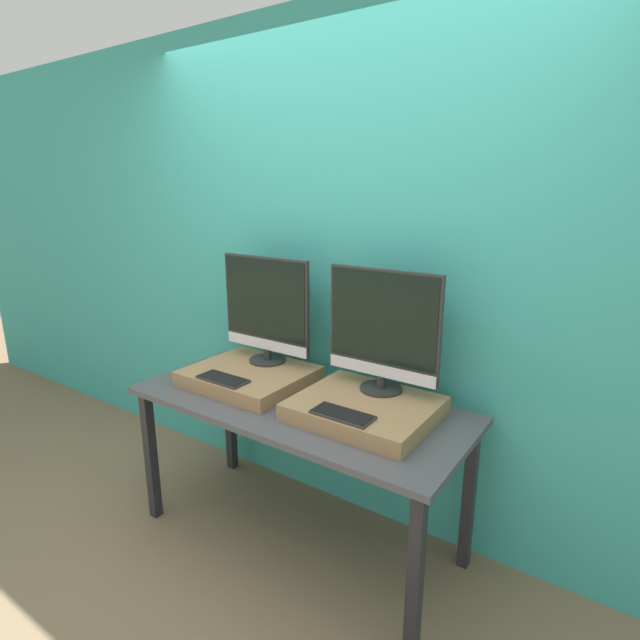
# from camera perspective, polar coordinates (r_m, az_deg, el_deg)

# --- Properties ---
(ground_plane) EXTENTS (12.00, 12.00, 0.00)m
(ground_plane) POSITION_cam_1_polar(r_m,az_deg,el_deg) (2.59, -7.75, -27.49)
(ground_plane) COLOR #756047
(wall_back) EXTENTS (8.00, 0.04, 2.60)m
(wall_back) POSITION_cam_1_polar(r_m,az_deg,el_deg) (2.57, 3.00, 5.08)
(wall_back) COLOR teal
(wall_back) RESTS_ON ground_plane
(workbench) EXTENTS (1.63, 0.71, 0.76)m
(workbench) POSITION_cam_1_polar(r_m,az_deg,el_deg) (2.43, -2.59, -10.99)
(workbench) COLOR #47474C
(workbench) RESTS_ON ground_plane
(wooden_riser_left) EXTENTS (0.59, 0.51, 0.08)m
(wooden_riser_left) POSITION_cam_1_polar(r_m,az_deg,el_deg) (2.61, -8.06, -6.34)
(wooden_riser_left) COLOR #99754C
(wooden_riser_left) RESTS_ON workbench
(monitor_left) EXTENTS (0.54, 0.20, 0.56)m
(monitor_left) POSITION_cam_1_polar(r_m,az_deg,el_deg) (2.62, -6.20, 1.37)
(monitor_left) COLOR #282828
(monitor_left) RESTS_ON wooden_riser_left
(keyboard_left) EXTENTS (0.26, 0.12, 0.01)m
(keyboard_left) POSITION_cam_1_polar(r_m,az_deg,el_deg) (2.47, -11.03, -6.62)
(keyboard_left) COLOR #2D2D2D
(keyboard_left) RESTS_ON wooden_riser_left
(wooden_riser_right) EXTENTS (0.59, 0.51, 0.08)m
(wooden_riser_right) POSITION_cam_1_polar(r_m,az_deg,el_deg) (2.24, 5.16, -10.02)
(wooden_riser_right) COLOR #99754C
(wooden_riser_right) RESTS_ON workbench
(monitor_right) EXTENTS (0.54, 0.20, 0.56)m
(monitor_right) POSITION_cam_1_polar(r_m,az_deg,el_deg) (2.24, 7.18, -0.99)
(monitor_right) COLOR #282828
(monitor_right) RESTS_ON wooden_riser_right
(keyboard_right) EXTENTS (0.26, 0.12, 0.01)m
(keyboard_right) POSITION_cam_1_polar(r_m,az_deg,el_deg) (2.08, 2.60, -10.73)
(keyboard_right) COLOR #2D2D2D
(keyboard_right) RESTS_ON wooden_riser_right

